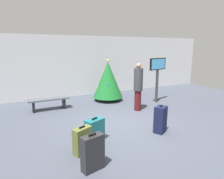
# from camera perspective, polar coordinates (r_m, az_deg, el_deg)

# --- Properties ---
(ground_plane) EXTENTS (16.00, 16.00, 0.00)m
(ground_plane) POSITION_cam_1_polar(r_m,az_deg,el_deg) (6.53, 2.59, -10.00)
(ground_plane) COLOR #424754
(back_wall) EXTENTS (16.00, 0.20, 3.05)m
(back_wall) POSITION_cam_1_polar(r_m,az_deg,el_deg) (10.28, -9.66, 6.75)
(back_wall) COLOR silver
(back_wall) RESTS_ON ground_plane
(holiday_tree) EXTENTS (1.38, 1.38, 1.95)m
(holiday_tree) POSITION_cam_1_polar(r_m,az_deg,el_deg) (9.13, -1.21, 2.92)
(holiday_tree) COLOR #4C3319
(holiday_tree) RESTS_ON ground_plane
(flight_info_kiosk) EXTENTS (1.02, 0.33, 2.00)m
(flight_info_kiosk) POSITION_cam_1_polar(r_m,az_deg,el_deg) (9.01, 13.12, 5.28)
(flight_info_kiosk) COLOR #333338
(flight_info_kiosk) RESTS_ON ground_plane
(waiting_bench) EXTENTS (1.56, 0.44, 0.48)m
(waiting_bench) POSITION_cam_1_polar(r_m,az_deg,el_deg) (8.22, -17.90, -3.24)
(waiting_bench) COLOR #4C5159
(waiting_bench) RESTS_ON ground_plane
(traveller_0) EXTENTS (0.44, 0.44, 1.88)m
(traveller_0) POSITION_cam_1_polar(r_m,az_deg,el_deg) (7.70, 7.62, 1.08)
(traveller_0) COLOR #4C1419
(traveller_0) RESTS_ON ground_plane
(suitcase_0) EXTENTS (0.57, 0.45, 0.66)m
(suitcase_0) POSITION_cam_1_polar(r_m,az_deg,el_deg) (5.32, -5.06, -11.72)
(suitcase_0) COLOR #19606B
(suitcase_0) RESTS_ON ground_plane
(suitcase_1) EXTENTS (0.50, 0.38, 0.68)m
(suitcase_1) POSITION_cam_1_polar(r_m,az_deg,el_deg) (4.80, -8.58, -14.47)
(suitcase_1) COLOR #59602D
(suitcase_1) RESTS_ON ground_plane
(suitcase_2) EXTENTS (0.45, 0.42, 0.83)m
(suitcase_2) POSITION_cam_1_polar(r_m,az_deg,el_deg) (5.96, 13.90, -8.47)
(suitcase_2) COLOR #141938
(suitcase_2) RESTS_ON ground_plane
(suitcase_3) EXTENTS (0.50, 0.31, 0.79)m
(suitcase_3) POSITION_cam_1_polar(r_m,az_deg,el_deg) (4.17, -5.64, -17.85)
(suitcase_3) COLOR #232326
(suitcase_3) RESTS_ON ground_plane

